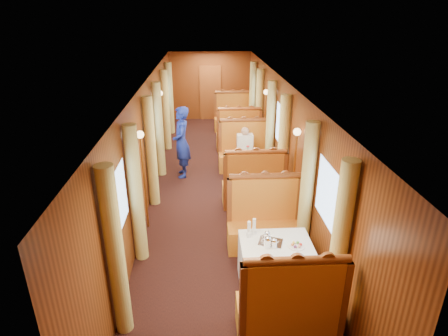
{
  "coord_description": "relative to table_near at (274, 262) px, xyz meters",
  "views": [
    {
      "loc": [
        -0.28,
        -8.1,
        3.92
      ],
      "look_at": [
        0.1,
        -1.39,
        1.05
      ],
      "focal_mm": 30.0,
      "sensor_mm": 36.0,
      "label": 1
    }
  ],
  "objects": [
    {
      "name": "curtain_left_near_b",
      "position": [
        -2.13,
        0.78,
        0.8
      ],
      "size": [
        0.22,
        0.22,
        2.35
      ],
      "primitive_type": "cylinder",
      "color": "#E2D574",
      "rests_on": "floor"
    },
    {
      "name": "floor",
      "position": [
        -0.75,
        3.5,
        -0.38
      ],
      "size": [
        3.0,
        12.0,
        0.01
      ],
      "primitive_type": null,
      "color": "black",
      "rests_on": "ground"
    },
    {
      "name": "doorway_far",
      "position": [
        -0.75,
        9.47,
        0.62
      ],
      "size": [
        0.8,
        0.04,
        2.0
      ],
      "primitive_type": "cube",
      "color": "brown",
      "rests_on": "floor"
    },
    {
      "name": "window_left_far",
      "position": [
        -2.24,
        7.0,
        1.07
      ],
      "size": [
        0.01,
        1.2,
        0.9
      ],
      "primitive_type": null,
      "rotation": [
        1.57,
        0.0,
        1.57
      ],
      "color": "#8AADDA",
      "rests_on": "wall_left"
    },
    {
      "name": "curtain_right_far_a",
      "position": [
        0.63,
        6.22,
        0.8
      ],
      "size": [
        0.22,
        0.22,
        2.35
      ],
      "primitive_type": "cylinder",
      "color": "#E2D574",
      "rests_on": "floor"
    },
    {
      "name": "curtain_right_far_b",
      "position": [
        0.63,
        7.78,
        0.8
      ],
      "size": [
        0.22,
        0.22,
        2.35
      ],
      "primitive_type": "cylinder",
      "color": "#E2D574",
      "rests_on": "floor"
    },
    {
      "name": "curtain_right_mid_b",
      "position": [
        0.63,
        4.28,
        0.8
      ],
      "size": [
        0.22,
        0.22,
        2.35
      ],
      "primitive_type": "cylinder",
      "color": "#E2D574",
      "rests_on": "floor"
    },
    {
      "name": "window_right_far",
      "position": [
        0.74,
        7.0,
        1.07
      ],
      "size": [
        0.01,
        1.2,
        0.9
      ],
      "primitive_type": null,
      "rotation": [
        1.57,
        0.0,
        -1.57
      ],
      "color": "#8AADDA",
      "rests_on": "wall_right"
    },
    {
      "name": "curtain_left_mid_a",
      "position": [
        -2.13,
        2.72,
        0.8
      ],
      "size": [
        0.22,
        0.22,
        2.35
      ],
      "primitive_type": "cylinder",
      "color": "#E2D574",
      "rests_on": "floor"
    },
    {
      "name": "window_left_mid",
      "position": [
        -2.24,
        3.5,
        1.07
      ],
      "size": [
        0.01,
        1.2,
        0.9
      ],
      "primitive_type": null,
      "rotation": [
        1.57,
        0.0,
        1.57
      ],
      "color": "#8AADDA",
      "rests_on": "wall_left"
    },
    {
      "name": "banquette_far_fwd",
      "position": [
        0.0,
        5.99,
        0.05
      ],
      "size": [
        1.3,
        0.55,
        1.34
      ],
      "color": "#B74814",
      "rests_on": "floor"
    },
    {
      "name": "banquette_near_fwd",
      "position": [
        0.0,
        -1.01,
        0.05
      ],
      "size": [
        1.3,
        0.55,
        1.34
      ],
      "color": "#B74814",
      "rests_on": "floor"
    },
    {
      "name": "sconce_left_aft",
      "position": [
        -2.15,
        5.25,
        1.01
      ],
      "size": [
        0.14,
        0.14,
        1.95
      ],
      "color": "#BF8C3F",
      "rests_on": "floor"
    },
    {
      "name": "window_left_near",
      "position": [
        -2.24,
        0.0,
        1.07
      ],
      "size": [
        0.01,
        1.2,
        0.9
      ],
      "primitive_type": null,
      "rotation": [
        1.57,
        0.0,
        1.57
      ],
      "color": "#8AADDA",
      "rests_on": "wall_left"
    },
    {
      "name": "sconce_right_aft",
      "position": [
        0.65,
        5.25,
        1.01
      ],
      "size": [
        0.14,
        0.14,
        1.95
      ],
      "color": "#BF8C3F",
      "rests_on": "floor"
    },
    {
      "name": "sconce_right_fore",
      "position": [
        0.65,
        1.75,
        1.01
      ],
      "size": [
        0.14,
        0.14,
        1.95
      ],
      "color": "#BF8C3F",
      "rests_on": "floor"
    },
    {
      "name": "wall_left",
      "position": [
        -2.25,
        3.5,
        0.88
      ],
      "size": [
        0.01,
        12.0,
        2.5
      ],
      "primitive_type": null,
      "rotation": [
        1.57,
        0.0,
        1.57
      ],
      "color": "brown",
      "rests_on": "floor"
    },
    {
      "name": "teapot_left",
      "position": [
        -0.14,
        -0.13,
        0.45
      ],
      "size": [
        0.21,
        0.19,
        0.14
      ],
      "primitive_type": null,
      "rotation": [
        0.0,
        0.0,
        -0.43
      ],
      "color": "silver",
      "rests_on": "tea_tray"
    },
    {
      "name": "steward",
      "position": [
        -1.58,
        4.16,
        0.52
      ],
      "size": [
        0.48,
        0.68,
        1.78
      ],
      "primitive_type": "imported",
      "rotation": [
        0.0,
        0.0,
        -1.49
      ],
      "color": "navy",
      "rests_on": "floor"
    },
    {
      "name": "curtain_right_mid_a",
      "position": [
        0.63,
        2.72,
        0.8
      ],
      "size": [
        0.22,
        0.22,
        2.35
      ],
      "primitive_type": "cylinder",
      "color": "#E2D574",
      "rests_on": "floor"
    },
    {
      "name": "cup_inboard",
      "position": [
        -0.38,
        0.15,
        0.48
      ],
      "size": [
        0.08,
        0.08,
        0.26
      ],
      "rotation": [
        0.0,
        0.0,
        0.37
      ],
      "color": "white",
      "rests_on": "table_near"
    },
    {
      "name": "banquette_near_aft",
      "position": [
        0.0,
        1.01,
        0.05
      ],
      "size": [
        1.3,
        0.55,
        1.34
      ],
      "color": "#B74814",
      "rests_on": "floor"
    },
    {
      "name": "curtain_right_near_a",
      "position": [
        0.63,
        -0.78,
        0.8
      ],
      "size": [
        0.22,
        0.22,
        2.35
      ],
      "primitive_type": "cylinder",
      "color": "#E2D574",
      "rests_on": "floor"
    },
    {
      "name": "passenger",
      "position": [
        -0.0,
        4.26,
        0.37
      ],
      "size": [
        0.4,
        0.44,
        0.76
      ],
      "color": "beige",
      "rests_on": "banquette_mid_aft"
    },
    {
      "name": "teapot_right",
      "position": [
        -0.06,
        -0.15,
        0.43
      ],
      "size": [
        0.17,
        0.15,
        0.11
      ],
      "primitive_type": null,
      "rotation": [
        0.0,
        0.0,
        0.34
      ],
      "color": "silver",
      "rests_on": "tea_tray"
    },
    {
      "name": "curtain_left_mid_b",
      "position": [
        -2.13,
        4.28,
        0.8
      ],
      "size": [
        0.22,
        0.22,
        2.35
      ],
      "primitive_type": "cylinder",
      "color": "#E2D574",
      "rests_on": "floor"
    },
    {
      "name": "rose_vase_mid",
      "position": [
        -0.02,
        3.53,
        0.55
      ],
      "size": [
        0.06,
        0.06,
        0.36
      ],
      "rotation": [
        0.0,
        0.0,
        -0.17
      ],
      "color": "silver",
      "rests_on": "table_mid"
    },
    {
      "name": "curtain_left_far_b",
      "position": [
        -2.13,
        7.78,
        0.8
      ],
      "size": [
        0.22,
        0.22,
        2.35
      ],
      "primitive_type": "cylinder",
      "color": "#E2D574",
      "rests_on": "floor"
    },
    {
      "name": "wall_far",
      "position": [
        -0.75,
        9.5,
        0.88
      ],
      "size": [
        3.0,
        0.01,
        2.5
      ],
      "primitive_type": null,
      "rotation": [
        1.57,
        0.0,
        0.0
      ],
      "color": "brown",
      "rests_on": "floor"
    },
    {
      "name": "fruit_plate",
      "position": [
        0.27,
        -0.14,
        0.39
      ],
      "size": [
        0.24,
        0.24,
        0.05
      ],
      "rotation": [
        0.0,
        0.0,
        -0.42
      ],
      "color": "white",
      "rests_on": "table_near"
    },
    {
      "name": "cup_outboard",
      "position": [
        -0.3,
        0.22,
        0.48
      ],
      "size": [
        0.08,
        0.08,
        0.26
      ],
      "rotation": [
        0.0,
        0.0,
        -0.14
      ],
      "color": "white",
      "rests_on": "table_near"
    },
    {
      "name": "banquette_mid_aft",
      "position": [
        0.0,
        4.51,
        0.05
      ],
      "size": [
        1.3,
        0.55,
        1.34
      ],
      "color": "#B74814",
      "rests_on": "floor"
    },
    {
      "name": "banquette_mid_fwd",
      "position": [
        0.0,
        2.49,
        0.05
      ],
      "size": [
        1.3,
        0.55,
        1.34
      ],
      "color": "#B74814",
      "rests_on": "floor"
    },
    {
      "name": "table_near",
      "position": [
        0.0,
        0.0,
        0.0
      ],
      "size": [
        1.05,
        0.72,
        0.75
      ],
      "primitive_type": "cube",
      "color": "white",
      "rests_on": "floor"
    },
    {
      "name": "table_far",
      "position": [
        0.0,
        7.0,
        0.0
      ],
      "size": [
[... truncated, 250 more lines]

